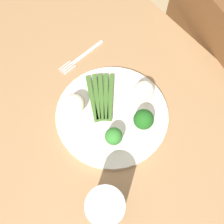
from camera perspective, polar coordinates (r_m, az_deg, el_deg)
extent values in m
cube|color=tan|center=(1.39, -2.27, -14.08)|extent=(6.00, 6.00, 0.02)
cube|color=#9E754C|center=(0.69, -4.43, -1.27)|extent=(1.30, 0.82, 0.04)
cylinder|color=#9E754C|center=(1.40, -4.97, 18.06)|extent=(0.07, 0.07, 0.70)
cube|color=brown|center=(1.19, 23.07, 9.35)|extent=(0.48, 0.48, 0.02)
cube|color=brown|center=(0.94, 18.56, 13.78)|extent=(0.38, 0.12, 0.40)
cylinder|color=brown|center=(1.52, 21.70, 10.93)|extent=(0.04, 0.04, 0.45)
cylinder|color=brown|center=(1.26, 17.12, -4.99)|extent=(0.04, 0.04, 0.45)
cylinder|color=brown|center=(1.37, 10.16, 7.29)|extent=(0.04, 0.04, 0.45)
cylinder|color=silver|center=(0.66, 0.00, -0.48)|extent=(0.30, 0.30, 0.01)
cube|color=#3D6626|center=(0.67, -0.34, 3.53)|extent=(0.12, 0.10, 0.01)
cube|color=#3D6626|center=(0.67, -1.41, 3.62)|extent=(0.12, 0.09, 0.01)
cube|color=#3D6626|center=(0.67, -2.48, 3.60)|extent=(0.13, 0.08, 0.01)
cube|color=#3D6626|center=(0.67, -3.55, 3.49)|extent=(0.13, 0.08, 0.01)
cube|color=#3D6626|center=(0.67, -4.59, 3.20)|extent=(0.13, 0.07, 0.01)
cylinder|color=#609E3D|center=(0.62, 0.08, -6.52)|extent=(0.02, 0.02, 0.02)
sphere|color=#337A2D|center=(0.60, 0.08, -5.75)|extent=(0.04, 0.04, 0.04)
cylinder|color=#4C7F2B|center=(0.64, 6.95, -2.71)|extent=(0.02, 0.02, 0.02)
sphere|color=#1E5B1C|center=(0.61, 7.23, -1.67)|extent=(0.05, 0.05, 0.05)
sphere|color=silver|center=(0.66, 7.36, 4.97)|extent=(0.05, 0.05, 0.05)
sphere|color=silver|center=(0.65, -8.42, 2.00)|extent=(0.05, 0.05, 0.05)
cube|color=silver|center=(0.79, -5.50, 13.47)|extent=(0.03, 0.12, 0.00)
cube|color=silver|center=(0.77, -10.74, 10.44)|extent=(0.01, 0.04, 0.00)
cube|color=silver|center=(0.76, -10.36, 10.11)|extent=(0.01, 0.04, 0.00)
cube|color=silver|center=(0.76, -9.97, 9.78)|extent=(0.01, 0.04, 0.00)
cube|color=silver|center=(0.75, -9.57, 9.44)|extent=(0.01, 0.04, 0.00)
cylinder|color=silver|center=(0.54, -1.44, -21.24)|extent=(0.08, 0.08, 0.13)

